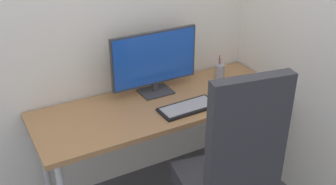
# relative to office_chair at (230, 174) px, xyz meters

# --- Properties ---
(desk) EXTENTS (1.69, 0.61, 0.75)m
(desk) POSITION_rel_office_chair_xyz_m (-0.04, 0.70, 0.04)
(desk) COLOR #996B42
(desk) RESTS_ON ground_plane
(office_chair) EXTENTS (0.60, 0.61, 1.28)m
(office_chair) POSITION_rel_office_chair_xyz_m (0.00, 0.00, 0.00)
(office_chair) COLOR black
(office_chair) RESTS_ON ground_plane
(monitor) EXTENTS (0.62, 0.17, 0.44)m
(monitor) POSITION_rel_office_chair_xyz_m (-0.01, 0.86, 0.34)
(monitor) COLOR #333338
(monitor) RESTS_ON desk
(keyboard) EXTENTS (0.39, 0.18, 0.02)m
(keyboard) POSITION_rel_office_chair_xyz_m (0.07, 0.55, 0.12)
(keyboard) COLOR black
(keyboard) RESTS_ON desk
(mouse) EXTENTS (0.07, 0.09, 0.03)m
(mouse) POSITION_rel_office_chair_xyz_m (0.40, 0.63, 0.12)
(mouse) COLOR #333338
(mouse) RESTS_ON desk
(pen_holder) EXTENTS (0.07, 0.07, 0.18)m
(pen_holder) POSITION_rel_office_chair_xyz_m (0.51, 0.83, 0.16)
(pen_holder) COLOR gray
(pen_holder) RESTS_ON desk
(notebook) EXTENTS (0.16, 0.21, 0.02)m
(notebook) POSITION_rel_office_chair_xyz_m (0.67, 0.62, 0.12)
(notebook) COLOR black
(notebook) RESTS_ON desk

